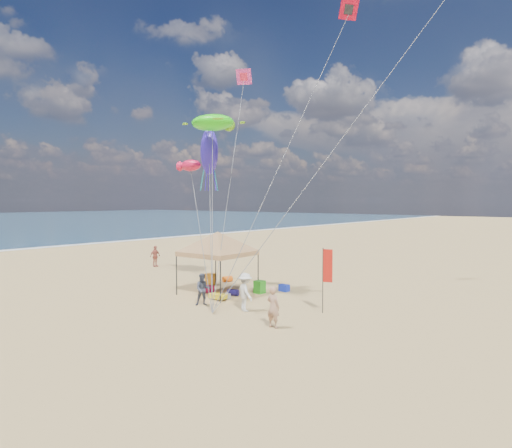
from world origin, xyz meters
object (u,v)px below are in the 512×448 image
at_px(chair_yellow, 211,279).
at_px(person_near_a, 273,307).
at_px(feather_flag, 326,270).
at_px(person_near_c, 245,292).
at_px(person_near_b, 203,289).
at_px(cooler_red, 209,289).
at_px(canopy_tent, 218,234).
at_px(chair_green, 260,287).
at_px(cooler_blue, 284,288).
at_px(beach_cart, 218,296).
at_px(person_far_a, 155,256).

height_order(chair_yellow, person_near_a, person_near_a).
distance_m(feather_flag, person_near_c, 3.87).
bearing_deg(feather_flag, person_near_b, -155.59).
distance_m(cooler_red, person_near_b, 3.23).
height_order(chair_yellow, person_near_b, person_near_b).
xyz_separation_m(canopy_tent, person_near_a, (6.41, -3.34, -2.45)).
bearing_deg(cooler_red, feather_flag, 0.54).
bearing_deg(chair_green, cooler_blue, 60.70).
distance_m(cooler_blue, person_near_a, 7.39).
bearing_deg(canopy_tent, chair_green, 42.30).
distance_m(beach_cart, person_near_a, 5.78).
bearing_deg(person_near_c, chair_yellow, -6.55).
bearing_deg(chair_yellow, person_near_b, -48.53).
xyz_separation_m(person_near_b, person_far_a, (-12.27, 6.59, 0.03)).
height_order(cooler_blue, person_near_a, person_near_a).
distance_m(person_near_b, person_near_c, 2.40).
relative_size(person_near_a, person_far_a, 1.03).
height_order(canopy_tent, cooler_blue, canopy_tent).
relative_size(chair_green, person_far_a, 0.43).
relative_size(cooler_red, chair_green, 0.77).
xyz_separation_m(canopy_tent, chair_green, (1.70, 1.55, -2.94)).
relative_size(person_near_a, person_near_c, 0.95).
bearing_deg(feather_flag, canopy_tent, -179.84).
bearing_deg(canopy_tent, chair_yellow, 143.95).
xyz_separation_m(feather_flag, cooler_red, (-7.54, -0.07, -1.81)).
bearing_deg(person_far_a, canopy_tent, -114.95).
distance_m(feather_flag, person_far_a, 18.24).
bearing_deg(person_near_a, person_far_a, -22.54).
bearing_deg(person_far_a, chair_yellow, -110.48).
xyz_separation_m(feather_flag, person_far_a, (-17.73, 4.11, -1.18)).
distance_m(chair_green, chair_yellow, 3.87).
relative_size(feather_flag, chair_green, 4.28).
bearing_deg(chair_green, beach_cart, -102.61).
relative_size(cooler_blue, person_far_a, 0.33).
relative_size(feather_flag, cooler_blue, 5.54).
xyz_separation_m(chair_green, person_far_a, (-12.57, 2.58, 0.47)).
bearing_deg(cooler_red, person_far_a, 157.71).
bearing_deg(canopy_tent, beach_cart, -45.34).
height_order(feather_flag, chair_green, feather_flag).
relative_size(chair_yellow, person_far_a, 0.43).
bearing_deg(canopy_tent, person_near_c, -28.04).
bearing_deg(cooler_red, beach_cart, -30.92).
xyz_separation_m(cooler_red, person_near_a, (7.09, -3.29, 0.65)).
distance_m(person_near_a, person_near_c, 2.98).
bearing_deg(person_near_a, canopy_tent, -26.69).
height_order(canopy_tent, cooler_red, canopy_tent).
bearing_deg(chair_yellow, feather_flag, -9.80).
relative_size(cooler_blue, person_near_a, 0.32).
bearing_deg(canopy_tent, person_near_a, -27.52).
height_order(cooler_red, chair_yellow, chair_yellow).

